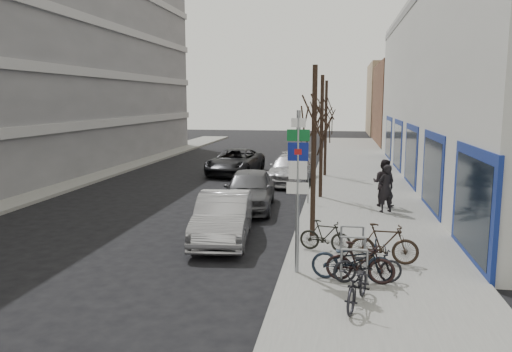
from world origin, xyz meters
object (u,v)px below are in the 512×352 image
(parked_car_front, at_px, (223,217))
(bike_mid_inner, at_px, (325,235))
(bike_far_inner, at_px, (384,243))
(tree_far, at_px, (326,106))
(bike_far_curb, at_px, (368,262))
(bike_near_right, at_px, (360,262))
(bike_mid_curb, at_px, (352,257))
(bike_near_left, at_px, (358,282))
(bike_rack, at_px, (353,248))
(parked_car_back, at_px, (291,169))
(meter_mid, at_px, (308,185))
(pedestrian_far, at_px, (384,183))
(meter_front, at_px, (297,215))
(tree_mid, at_px, (322,108))
(highway_sign_pole, at_px, (298,182))
(meter_back, at_px, (315,168))
(parked_car_mid, at_px, (249,189))
(lane_car, at_px, (235,162))
(tree_near, at_px, (314,111))
(pedestrian_near, at_px, (386,188))

(parked_car_front, bearing_deg, bike_mid_inner, -25.07)
(bike_mid_inner, distance_m, bike_far_inner, 1.78)
(tree_far, relative_size, bike_far_curb, 3.35)
(bike_near_right, xyz_separation_m, bike_mid_curb, (-0.18, 0.07, 0.10))
(bike_far_inner, bearing_deg, bike_near_left, 167.86)
(bike_rack, xyz_separation_m, parked_car_back, (-2.95, 13.77, 0.09))
(meter_mid, height_order, bike_near_left, meter_mid)
(pedestrian_far, bearing_deg, meter_front, 85.34)
(bike_near_right, distance_m, pedestrian_far, 9.00)
(bike_near_right, height_order, bike_far_inner, bike_far_inner)
(tree_mid, distance_m, bike_mid_curb, 10.99)
(parked_car_back, bearing_deg, bike_near_right, -74.76)
(bike_near_left, xyz_separation_m, parked_car_front, (-4.04, 4.84, 0.09))
(highway_sign_pole, distance_m, meter_mid, 8.65)
(highway_sign_pole, xyz_separation_m, meter_front, (-0.25, 3.01, -1.54))
(bike_near_right, bearing_deg, highway_sign_pole, 81.12)
(meter_back, distance_m, parked_car_mid, 6.77)
(bike_mid_curb, bearing_deg, lane_car, 27.08)
(tree_mid, height_order, tree_far, same)
(bike_near_right, xyz_separation_m, bike_mid_inner, (-0.89, 2.35, -0.04))
(bike_near_left, distance_m, parked_car_mid, 10.34)
(tree_near, distance_m, bike_mid_inner, 3.88)
(bike_near_left, bearing_deg, tree_mid, 110.45)
(bike_far_curb, xyz_separation_m, parked_car_front, (-4.31, 3.43, 0.10))
(meter_back, height_order, bike_near_left, meter_back)
(meter_front, height_order, bike_near_left, meter_front)
(tree_far, height_order, parked_car_mid, tree_far)
(tree_near, xyz_separation_m, meter_mid, (-0.45, 5.00, -3.19))
(tree_near, bearing_deg, bike_mid_inner, -74.51)
(lane_car, bearing_deg, highway_sign_pole, -66.87)
(pedestrian_near, bearing_deg, tree_mid, -73.27)
(meter_back, bearing_deg, bike_mid_inner, -85.76)
(bike_rack, height_order, pedestrian_far, pedestrian_far)
(parked_car_mid, bearing_deg, meter_front, -67.80)
(meter_front, distance_m, bike_mid_curb, 3.76)
(tree_near, height_order, bike_far_inner, tree_near)
(bike_far_curb, bearing_deg, tree_near, 10.48)
(bike_mid_curb, xyz_separation_m, bike_far_curb, (0.36, -0.05, -0.10))
(bike_mid_inner, bearing_deg, pedestrian_near, -8.56)
(bike_mid_inner, relative_size, bike_far_inner, 0.83)
(tree_mid, distance_m, bike_far_curb, 11.11)
(bike_near_right, xyz_separation_m, pedestrian_near, (1.25, 7.79, 0.42))
(bike_mid_inner, height_order, bike_far_curb, bike_far_curb)
(bike_near_left, bearing_deg, bike_mid_curb, 107.87)
(bike_rack, height_order, tree_mid, tree_mid)
(tree_far, bearing_deg, bike_far_inner, -82.61)
(bike_far_inner, relative_size, parked_car_mid, 0.38)
(parked_car_front, bearing_deg, parked_car_back, 78.33)
(bike_far_inner, bearing_deg, lane_car, 27.32)
(tree_far, relative_size, bike_mid_curb, 2.81)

